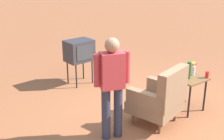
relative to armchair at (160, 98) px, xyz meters
The scene contains 9 objects.
ground_plane 0.50m from the armchair, 128.06° to the right, with size 60.00×60.00×0.00m, color #A05B38.
armchair is the anchor object (origin of this frame).
side_table 0.81m from the armchair, behind, with size 0.56×0.56×0.66m.
tv_on_stand 2.44m from the armchair, 86.75° to the right, with size 0.62×0.48×1.03m.
person_standing 1.02m from the armchair, 10.59° to the right, with size 0.54×0.32×1.64m.
bottle_wine_green 0.81m from the armchair, behind, with size 0.07×0.07×0.32m, color #1E5623.
soda_can_red 1.08m from the armchair, behind, with size 0.07×0.07×0.12m, color red.
soda_can_blue 0.87m from the armchair, 168.85° to the right, with size 0.07×0.07×0.12m, color blue.
flower_vase 1.01m from the armchair, behind, with size 0.15×0.10×0.27m.
Camera 1 is at (3.43, 3.21, 2.65)m, focal length 47.33 mm.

